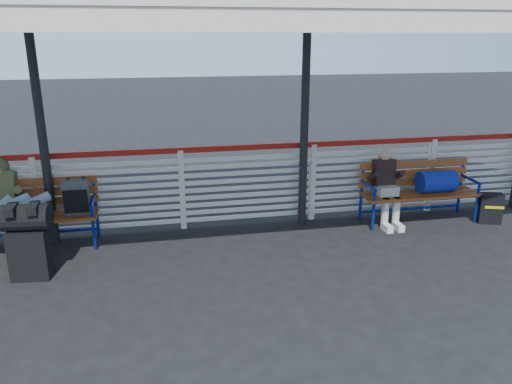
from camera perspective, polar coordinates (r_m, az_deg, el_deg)
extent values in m
plane|color=black|center=(5.88, -7.02, -10.83)|extent=(60.00, 60.00, 0.00)
cube|color=silver|center=(7.41, -8.44, 0.22)|extent=(12.00, 0.04, 1.04)
cube|color=maroon|center=(7.25, -8.66, 4.75)|extent=(12.00, 0.06, 0.08)
cube|color=silver|center=(6.09, -8.93, 20.15)|extent=(12.60, 3.60, 0.16)
cube|color=silver|center=(4.34, -7.54, 19.61)|extent=(12.60, 0.06, 0.30)
cylinder|color=black|center=(7.19, -23.24, 5.85)|extent=(0.12, 0.12, 3.00)
cylinder|color=black|center=(7.35, 5.55, 7.43)|extent=(0.12, 0.12, 3.00)
cube|color=black|center=(6.51, -24.39, -6.47)|extent=(0.47, 0.31, 0.61)
cylinder|color=black|center=(6.35, -24.91, -2.66)|extent=(0.59, 0.37, 0.31)
cube|color=brown|center=(7.32, -24.63, -2.69)|extent=(1.80, 0.50, 0.04)
cube|color=brown|center=(7.48, -24.48, -0.07)|extent=(1.80, 0.10, 0.40)
cylinder|color=#0D2394|center=(7.06, -18.00, -4.60)|extent=(0.04, 0.04, 0.45)
cylinder|color=#0D2394|center=(7.42, -17.81, -1.64)|extent=(0.04, 0.04, 0.90)
cube|color=#4D4F54|center=(7.12, -19.80, -0.53)|extent=(0.33, 0.20, 0.46)
cube|color=brown|center=(8.03, 18.28, -0.23)|extent=(1.80, 0.50, 0.04)
cube|color=brown|center=(8.18, 17.58, 2.11)|extent=(1.80, 0.10, 0.40)
cylinder|color=#0D2394|center=(7.56, 13.24, -2.72)|extent=(0.04, 0.04, 0.45)
cylinder|color=#0D2394|center=(8.39, 23.86, -1.74)|extent=(0.04, 0.04, 0.45)
cylinder|color=#0D2394|center=(7.89, 11.95, -0.03)|extent=(0.04, 0.04, 0.90)
cylinder|color=#0D2394|center=(8.69, 22.30, 0.65)|extent=(0.04, 0.04, 0.90)
cylinder|color=navy|center=(8.11, 19.95, 1.13)|extent=(0.57, 0.33, 0.33)
cube|color=brown|center=(7.49, -27.25, 0.21)|extent=(0.42, 0.38, 0.53)
cube|color=black|center=(6.29, -26.23, -1.82)|extent=(0.11, 0.27, 0.10)
cube|color=black|center=(6.23, -24.10, -1.70)|extent=(0.11, 0.27, 0.10)
cube|color=#B7B5A6|center=(7.78, 14.71, 0.14)|extent=(0.30, 0.24, 0.16)
cube|color=black|center=(7.83, 14.41, 2.18)|extent=(0.32, 0.23, 0.42)
sphere|color=tan|center=(7.79, 14.49, 4.14)|extent=(0.19, 0.19, 0.19)
cylinder|color=#B7B5A6|center=(7.68, 14.52, -2.36)|extent=(0.11, 0.11, 0.46)
cylinder|color=#B7B5A6|center=(7.76, 15.71, -2.26)|extent=(0.11, 0.11, 0.46)
cube|color=silver|center=(7.66, 14.73, -3.94)|extent=(0.10, 0.24, 0.10)
cube|color=silver|center=(7.74, 15.93, -3.82)|extent=(0.10, 0.24, 0.10)
cube|color=black|center=(8.47, 25.16, -1.69)|extent=(0.38, 0.28, 0.47)
cube|color=gold|center=(8.38, 25.61, -1.61)|extent=(0.27, 0.11, 0.04)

